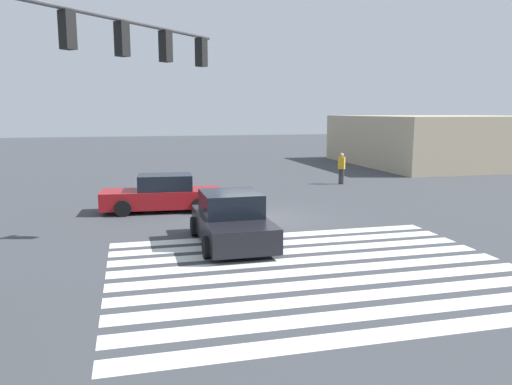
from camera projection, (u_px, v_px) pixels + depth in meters
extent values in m
plane|color=#3D3F44|center=(256.00, 219.00, 18.92)|extent=(136.99, 136.99, 0.00)
cube|color=silver|center=(393.00, 334.00, 9.16)|extent=(10.53, 0.60, 0.01)
cube|color=silver|center=(369.00, 314.00, 10.07)|extent=(10.53, 0.60, 0.01)
cube|color=silver|center=(349.00, 297.00, 10.98)|extent=(10.53, 0.60, 0.01)
cube|color=silver|center=(332.00, 283.00, 11.89)|extent=(10.53, 0.60, 0.01)
cube|color=silver|center=(317.00, 271.00, 12.80)|extent=(10.53, 0.60, 0.01)
cube|color=silver|center=(305.00, 260.00, 13.71)|extent=(10.53, 0.60, 0.01)
cube|color=silver|center=(294.00, 251.00, 14.62)|extent=(10.53, 0.60, 0.01)
cube|color=silver|center=(284.00, 243.00, 15.53)|extent=(10.53, 0.60, 0.01)
cube|color=silver|center=(275.00, 236.00, 16.43)|extent=(10.53, 0.60, 0.01)
cylinder|color=#47474C|center=(117.00, 19.00, 12.25)|extent=(5.43, 5.43, 0.12)
cube|color=black|center=(67.00, 30.00, 11.04)|extent=(0.40, 0.40, 0.84)
sphere|color=red|center=(73.00, 31.00, 11.17)|extent=(0.16, 0.16, 0.16)
cube|color=black|center=(122.00, 39.00, 12.43)|extent=(0.40, 0.40, 0.84)
sphere|color=gold|center=(127.00, 40.00, 12.56)|extent=(0.16, 0.16, 0.16)
cube|color=black|center=(166.00, 46.00, 13.82)|extent=(0.40, 0.40, 0.84)
sphere|color=green|center=(169.00, 47.00, 13.95)|extent=(0.16, 0.16, 0.16)
cube|color=black|center=(201.00, 52.00, 15.21)|extent=(0.40, 0.40, 0.84)
sphere|color=red|center=(204.00, 53.00, 15.34)|extent=(0.16, 0.16, 0.16)
cube|color=maroon|center=(162.00, 198.00, 20.44)|extent=(4.91, 1.95, 0.71)
cube|color=black|center=(165.00, 182.00, 20.37)|extent=(2.25, 1.62, 0.63)
cylinder|color=black|center=(123.00, 208.00, 19.39)|extent=(0.66, 0.26, 0.64)
cylinder|color=black|center=(126.00, 201.00, 21.03)|extent=(0.66, 0.26, 0.64)
cylinder|color=black|center=(200.00, 206.00, 19.93)|extent=(0.66, 0.26, 0.64)
cylinder|color=black|center=(197.00, 199.00, 21.57)|extent=(0.66, 0.26, 0.64)
cube|color=black|center=(232.00, 227.00, 15.31)|extent=(1.95, 4.29, 0.71)
cube|color=black|center=(231.00, 203.00, 15.39)|extent=(1.75, 1.92, 0.71)
cylinder|color=black|center=(275.00, 243.00, 14.32)|extent=(0.22, 0.64, 0.64)
cylinder|color=black|center=(207.00, 247.00, 13.83)|extent=(0.22, 0.64, 0.64)
cylinder|color=black|center=(253.00, 223.00, 16.86)|extent=(0.22, 0.64, 0.64)
cylinder|color=black|center=(194.00, 226.00, 16.37)|extent=(0.22, 0.64, 0.64)
cube|color=tan|center=(444.00, 140.00, 39.00)|extent=(13.89, 13.89, 3.74)
cylinder|color=#38383D|center=(343.00, 177.00, 28.12)|extent=(0.14, 0.14, 0.85)
cylinder|color=#38383D|center=(340.00, 176.00, 28.19)|extent=(0.14, 0.14, 0.85)
cube|color=gold|center=(342.00, 163.00, 28.03)|extent=(0.42, 0.40, 0.68)
sphere|color=tan|center=(342.00, 155.00, 27.96)|extent=(0.23, 0.23, 0.23)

